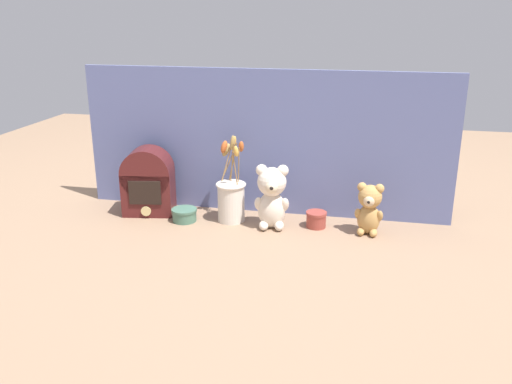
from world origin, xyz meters
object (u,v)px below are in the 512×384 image
object	(u,v)px
teddy_bear_large	(272,195)
vintage_radio	(148,182)
teddy_bear_medium	(369,208)
decorative_tin_short	(184,215)
flower_vase	(231,197)
decorative_tin_tall	(316,219)

from	to	relation	value
teddy_bear_large	vintage_radio	xyz separation A→B (m)	(-0.52, 0.05, 0.00)
teddy_bear_large	vintage_radio	world-z (taller)	vintage_radio
teddy_bear_medium	teddy_bear_large	bearing A→B (deg)	-177.97
teddy_bear_medium	decorative_tin_short	size ratio (longest dim) A/B	1.97
flower_vase	decorative_tin_tall	xyz separation A→B (m)	(0.34, -0.00, -0.07)
teddy_bear_large	decorative_tin_tall	distance (m)	0.20
teddy_bear_medium	vintage_radio	bearing A→B (deg)	177.74
flower_vase	teddy_bear_large	bearing A→B (deg)	-12.50
teddy_bear_large	decorative_tin_tall	xyz separation A→B (m)	(0.17, 0.04, -0.10)
teddy_bear_medium	vintage_radio	xyz separation A→B (m)	(-0.88, 0.03, 0.03)
flower_vase	decorative_tin_short	world-z (taller)	flower_vase
teddy_bear_large	decorative_tin_short	xyz separation A→B (m)	(-0.35, -0.01, -0.10)
teddy_bear_medium	decorative_tin_tall	size ratio (longest dim) A/B	2.47
decorative_tin_tall	teddy_bear_large	bearing A→B (deg)	-167.47
flower_vase	decorative_tin_tall	size ratio (longest dim) A/B	4.25
flower_vase	decorative_tin_tall	bearing A→B (deg)	-0.05
decorative_tin_tall	decorative_tin_short	world-z (taller)	decorative_tin_tall
teddy_bear_large	decorative_tin_short	world-z (taller)	teddy_bear_large
vintage_radio	decorative_tin_short	bearing A→B (deg)	-18.29
teddy_bear_medium	decorative_tin_tall	xyz separation A→B (m)	(-0.20, 0.02, -0.07)
flower_vase	decorative_tin_short	distance (m)	0.20
vintage_radio	teddy_bear_medium	bearing A→B (deg)	-2.26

